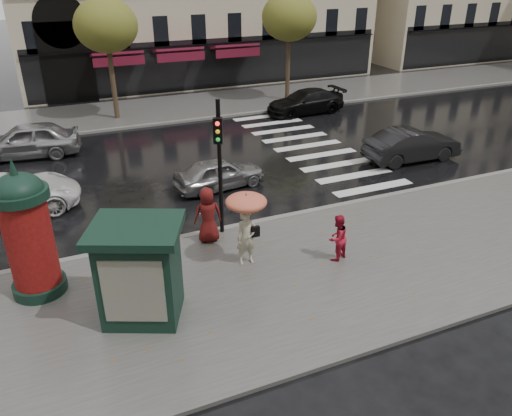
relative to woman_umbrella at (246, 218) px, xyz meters
name	(u,v)px	position (x,y,z in m)	size (l,w,h in m)	color
ground	(284,270)	(0.93, -0.68, -1.65)	(160.00, 160.00, 0.00)	black
near_sidewalk	(292,277)	(0.93, -1.18, -1.59)	(90.00, 7.00, 0.12)	#474744
far_sidewalk	(148,111)	(0.93, 18.32, -1.59)	(90.00, 6.00, 0.12)	#474744
near_kerb	(246,225)	(0.93, 2.32, -1.58)	(90.00, 0.25, 0.14)	slate
far_kerb	(160,124)	(0.93, 15.32, -1.58)	(90.00, 0.25, 0.14)	slate
zebra_crossing	(308,146)	(6.93, 8.92, -1.65)	(3.60, 11.75, 0.01)	silver
tree_far_left	(106,26)	(-1.07, 17.32, 3.52)	(3.40, 3.40, 6.64)	#38281C
tree_far_right	(289,18)	(9.93, 17.32, 3.52)	(3.40, 3.40, 6.64)	#38281C
woman_umbrella	(246,218)	(0.00, 0.00, 0.00)	(1.21, 1.21, 2.32)	beige
woman_red	(337,238)	(2.59, -0.88, -0.79)	(0.72, 0.56, 1.47)	#B5162D
man_burgundy	(208,215)	(-0.63, 1.72, -0.61)	(0.90, 0.59, 1.85)	#571111
morris_column	(27,231)	(-5.80, 0.92, 0.35)	(1.46, 1.46, 3.93)	black
traffic_light	(219,156)	(-0.07, 2.04, 1.20)	(0.34, 0.44, 4.51)	black
newsstand	(140,271)	(-3.36, -1.27, -0.19)	(2.72, 2.54, 2.61)	black
car_silver	(219,173)	(1.18, 5.82, -1.02)	(1.49, 3.70, 1.26)	#99989D
car_darkgrey	(412,145)	(10.36, 5.29, -0.91)	(1.58, 4.52, 1.49)	black
car_white	(5,195)	(-6.70, 6.70, -0.93)	(2.40, 5.21, 1.45)	white
car_black	(305,102)	(9.62, 14.24, -0.95)	(1.96, 4.82, 1.40)	black
car_far_silver	(26,140)	(-5.90, 12.71, -0.84)	(1.92, 4.77, 1.63)	#9A9A9E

